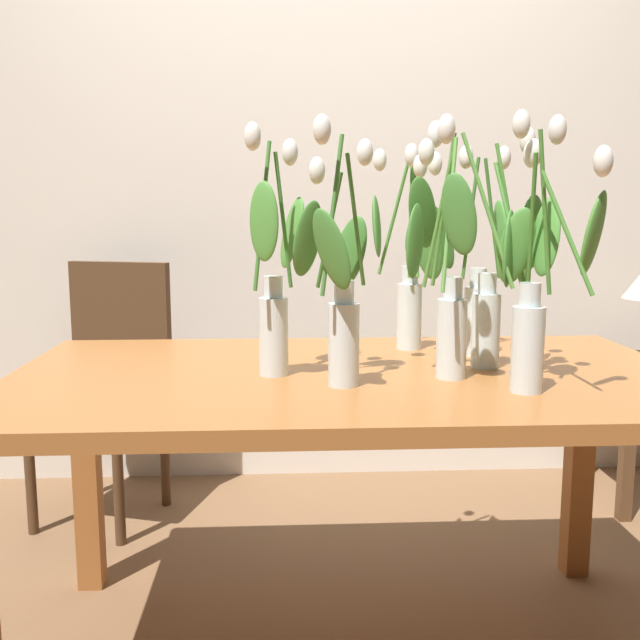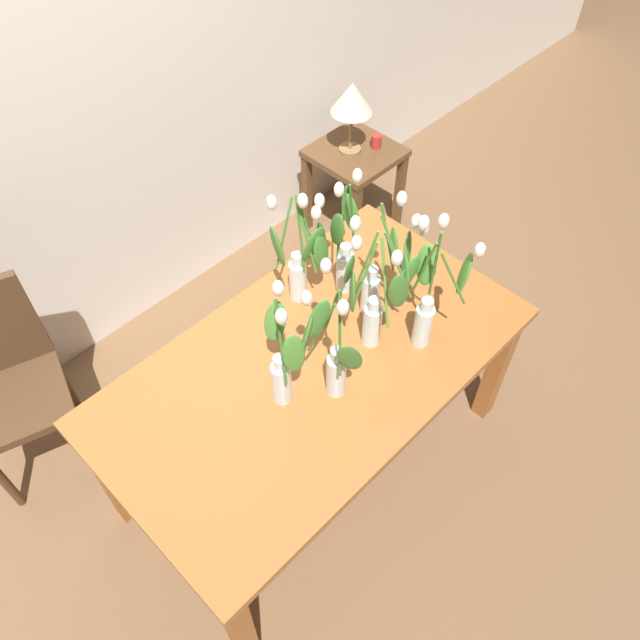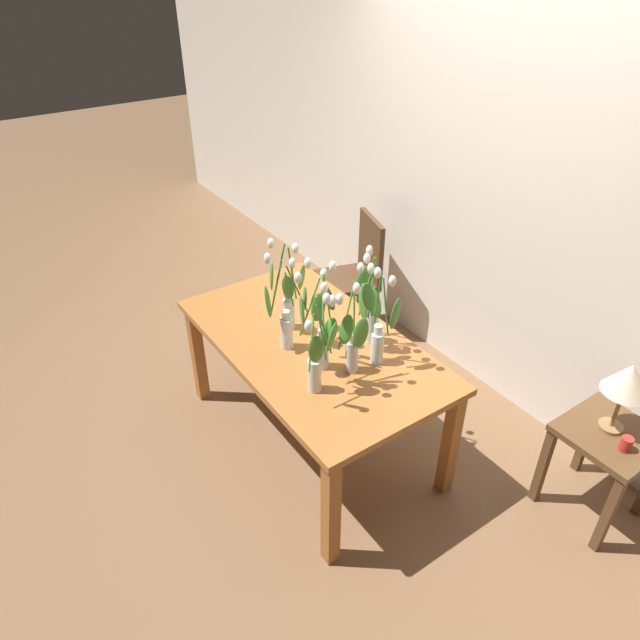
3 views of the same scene
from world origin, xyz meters
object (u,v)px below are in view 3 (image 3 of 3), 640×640
Objects in this scene: tulip_vase_1 at (319,357)px; tulip_vase_3 at (321,328)px; table_lamp at (628,380)px; tulip_vase_0 at (288,299)px; pillar_candle at (626,444)px; tulip_vase_6 at (352,345)px; tulip_vase_4 at (369,308)px; side_table at (605,449)px; dining_chair at (357,270)px; dining_table at (312,354)px; tulip_vase_5 at (287,314)px; tulip_vase_2 at (379,332)px.

tulip_vase_3 reaches higher than tulip_vase_1.
table_lamp is (1.03, 1.05, -0.12)m from tulip_vase_3.
tulip_vase_0 reaches higher than pillar_candle.
tulip_vase_3 reaches higher than tulip_vase_6.
tulip_vase_4 is 1.00× the size of side_table.
tulip_vase_4 is 1.28m from table_lamp.
table_lamp is (2.05, 0.02, 0.33)m from dining_chair.
dining_chair is (-1.02, 1.03, -0.46)m from tulip_vase_3.
side_table is at bearing 36.68° from dining_table.
tulip_vase_5 is 1.69m from table_lamp.
tulip_vase_4 is at bearing 112.29° from tulip_vase_1.
dining_chair is at bearing 140.94° from tulip_vase_6.
pillar_candle is at bearing 35.64° from tulip_vase_5.
tulip_vase_5 is 0.61× the size of dining_chair.
side_table is at bearing 45.78° from tulip_vase_6.
dining_chair is (-0.99, 0.70, -0.44)m from tulip_vase_4.
tulip_vase_6 is 7.52× the size of pillar_candle.
tulip_vase_5 is at bearing -107.80° from dining_table.
tulip_vase_0 is at bearing -175.84° from tulip_vase_6.
tulip_vase_4 is 1.39m from side_table.
side_table is (0.92, 0.77, -0.50)m from tulip_vase_2.
tulip_vase_3 is 1.06× the size of side_table.
table_lamp is (1.42, 1.00, -0.07)m from tulip_vase_0.
tulip_vase_0 is 0.57m from tulip_vase_2.
tulip_vase_1 is at bearing -17.11° from tulip_vase_0.
pillar_candle is at bearing 28.47° from tulip_vase_4.
tulip_vase_6 is (0.53, 0.04, -0.01)m from tulip_vase_0.
tulip_vase_2 reaches higher than table_lamp.
tulip_vase_0 is 1.41× the size of table_lamp.
tulip_vase_1 reaches higher than tulip_vase_2.
tulip_vase_3 is 1.47m from table_lamp.
tulip_vase_5 is 1.77m from pillar_candle.
dining_chair is 2.07m from side_table.
tulip_vase_2 is 1.36× the size of table_lamp.
tulip_vase_6 is at bearing -139.09° from pillar_candle.
table_lamp is (1.06, 0.72, -0.11)m from tulip_vase_4.
tulip_vase_3 is (-0.15, 0.12, 0.03)m from tulip_vase_1.
table_lamp reaches higher than pillar_candle.
side_table is at bearing -40.51° from table_lamp.
tulip_vase_3 is 1.56m from pillar_candle.
tulip_vase_4 is 1.29m from dining_chair.
tulip_vase_0 is 0.99× the size of tulip_vase_5.
tulip_vase_3 is at bearing -139.93° from pillar_candle.
side_table is at bearing 44.38° from tulip_vase_3.
tulip_vase_5 is at bearing -141.93° from tulip_vase_2.
table_lamp is at bearing 37.77° from dining_table.
tulip_vase_6 is (-0.02, 0.21, -0.03)m from tulip_vase_1.
table_lamp is (0.87, 1.17, -0.09)m from tulip_vase_1.
side_table is (2.07, 0.00, -0.09)m from dining_chair.
table_lamp is (1.24, 0.96, 0.21)m from dining_table.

